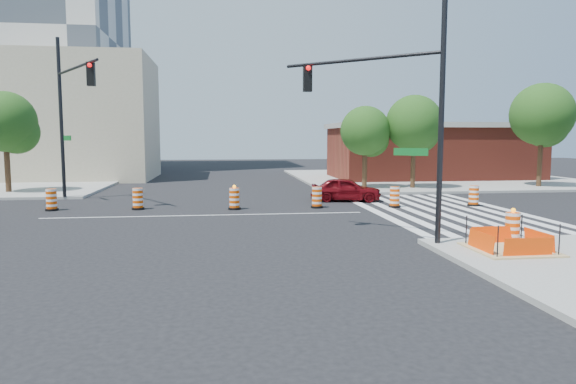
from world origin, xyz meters
The scene contains 21 objects.
ground centered at (0.00, 0.00, 0.00)m, with size 120.00×120.00×0.00m, color black.
sidewalk_ne centered at (18.00, 18.00, 0.07)m, with size 22.00×22.00×0.15m, color gray.
crosswalk_east centered at (10.95, 0.00, 0.01)m, with size 6.75×13.50×0.01m.
lane_centerline centered at (0.00, 0.00, 0.01)m, with size 14.00×0.12×0.01m, color silver.
excavation_pit centered at (9.00, -9.00, 0.22)m, with size 2.20×2.20×0.90m.
brick_storefront centered at (18.00, 18.00, 2.32)m, with size 16.50×8.50×4.60m.
beige_midrise centered at (-12.00, 22.00, 5.00)m, with size 14.00×10.00×10.00m, color tan.
red_coupe centered at (7.36, 4.24, 0.64)m, with size 1.52×3.77×1.29m, color #5E080D.
signal_pole_se centered at (6.18, -6.69, 4.61)m, with size 4.34×3.84×7.49m.
signal_pole_nw centered at (-7.05, 5.47, 5.30)m, with size 3.44×5.73×8.66m.
pit_drum centered at (9.70, -7.93, 0.60)m, with size 0.55×0.55×1.08m.
tree_north_b centered at (-12.09, 10.30, 4.16)m, with size 3.68×3.65×6.20m.
tree_north_c centered at (10.09, 10.07, 3.68)m, with size 3.29×3.23×5.49m.
tree_north_d centered at (13.23, 9.65, 4.16)m, with size 3.64×3.64×6.19m.
tree_north_e centered at (22.10, 9.54, 4.74)m, with size 4.15×4.15×7.06m.
median_drum_1 centered at (-7.22, 2.44, 0.48)m, with size 0.60×0.60×1.02m.
median_drum_2 centered at (-3.25, 2.30, 0.48)m, with size 0.60×0.60×1.02m.
median_drum_3 centered at (1.31, 1.72, 0.49)m, with size 0.60×0.60×1.18m.
median_drum_4 centered at (5.32, 1.79, 0.48)m, with size 0.60×0.60×1.02m.
median_drum_5 centered at (9.15, 1.46, 0.48)m, with size 0.60×0.60×1.02m.
median_drum_6 centered at (13.25, 1.45, 0.48)m, with size 0.60×0.60×1.02m.
Camera 1 is at (0.74, -22.67, 3.39)m, focal length 32.00 mm.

